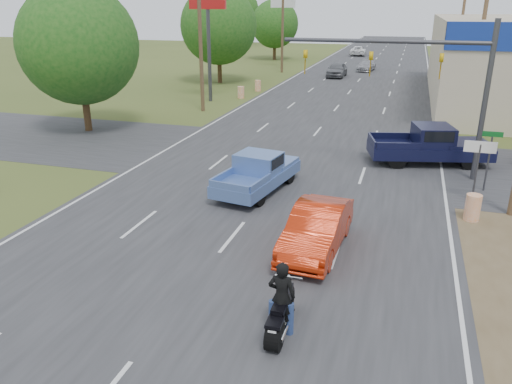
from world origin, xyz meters
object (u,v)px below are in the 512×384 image
(blue_pickup, at_px, (259,172))
(distant_car_white, at_px, (358,51))
(motorcycle, at_px, (281,316))
(red_convertible, at_px, (317,229))
(distant_car_grey, at_px, (337,70))
(distant_car_silver, at_px, (366,66))
(rider, at_px, (282,300))
(navy_pickup, at_px, (432,145))

(blue_pickup, relative_size, distant_car_white, 1.04)
(motorcycle, bearing_deg, red_convertible, 89.31)
(red_convertible, height_order, distant_car_grey, distant_car_grey)
(distant_car_grey, relative_size, distant_car_silver, 1.09)
(rider, xyz_separation_m, distant_car_white, (-6.15, 72.75, -0.21))
(blue_pickup, height_order, distant_car_grey, blue_pickup)
(rider, relative_size, navy_pickup, 0.29)
(distant_car_grey, relative_size, distant_car_white, 0.92)
(navy_pickup, bearing_deg, red_convertible, -32.77)
(blue_pickup, bearing_deg, red_convertible, -45.08)
(red_convertible, xyz_separation_m, distant_car_grey, (-5.59, 41.98, 0.05))
(motorcycle, height_order, distant_car_white, distant_car_white)
(blue_pickup, xyz_separation_m, distant_car_white, (-2.74, 63.33, -0.13))
(blue_pickup, xyz_separation_m, distant_car_grey, (-2.19, 37.16, -0.04))
(red_convertible, distance_m, distant_car_silver, 48.52)
(blue_pickup, relative_size, navy_pickup, 0.85)
(red_convertible, relative_size, rider, 2.47)
(blue_pickup, height_order, distant_car_white, blue_pickup)
(motorcycle, relative_size, distant_car_silver, 0.53)
(motorcycle, relative_size, navy_pickup, 0.37)
(navy_pickup, xyz_separation_m, distant_car_white, (-9.89, 57.05, -0.27))
(blue_pickup, bearing_deg, rider, -60.43)
(distant_car_silver, bearing_deg, distant_car_grey, -105.41)
(motorcycle, xyz_separation_m, navy_pickup, (3.74, 15.76, 0.47))
(red_convertible, relative_size, distant_car_grey, 0.96)
(red_convertible, distance_m, navy_pickup, 11.72)
(motorcycle, xyz_separation_m, distant_car_silver, (-3.01, 53.09, 0.11))
(navy_pickup, relative_size, distant_car_white, 1.23)
(motorcycle, xyz_separation_m, distant_car_white, (-6.15, 72.82, 0.19))
(navy_pickup, relative_size, distant_car_grey, 1.33)
(blue_pickup, xyz_separation_m, navy_pickup, (7.15, 6.28, 0.14))
(distant_car_silver, bearing_deg, blue_pickup, -84.07)
(distant_car_white, bearing_deg, motorcycle, 91.05)
(rider, relative_size, distant_car_silver, 0.43)
(motorcycle, bearing_deg, distant_car_grey, 96.08)
(navy_pickup, height_order, distant_car_grey, navy_pickup)
(red_convertible, relative_size, distant_car_silver, 1.05)
(blue_pickup, bearing_deg, motorcycle, -60.54)
(distant_car_grey, bearing_deg, blue_pickup, -85.80)
(red_convertible, relative_size, blue_pickup, 0.86)
(motorcycle, relative_size, distant_car_white, 0.45)
(distant_car_grey, bearing_deg, navy_pickup, -72.34)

